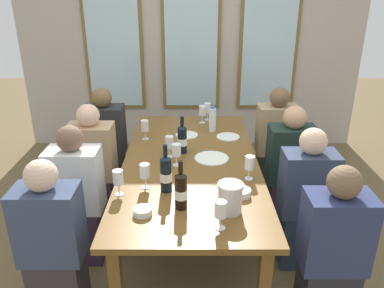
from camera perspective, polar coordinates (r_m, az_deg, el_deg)
ground_plane at (r=3.37m, az=-0.01°, el=-13.95°), size 12.00×12.00×0.00m
back_wall_with_windows at (r=4.87m, az=0.09°, el=16.14°), size 4.24×0.10×2.90m
dining_table at (r=3.02m, az=-0.02°, el=-3.69°), size 1.04×2.15×0.74m
white_plate_0 at (r=3.02m, az=3.13°, el=-2.13°), size 0.27×0.27×0.01m
white_plate_1 at (r=3.47m, az=-0.59°, el=1.33°), size 0.20×0.20×0.01m
white_plate_2 at (r=3.45m, az=5.58°, el=1.06°), size 0.21×0.21×0.01m
metal_pitcher at (r=2.32m, az=5.86°, el=-7.93°), size 0.16×0.16×0.19m
wine_bottle_0 at (r=2.33m, az=-1.47°, el=-6.91°), size 0.08×0.08×0.32m
wine_bottle_1 at (r=2.52m, az=-3.70°, el=-4.38°), size 0.08×0.08×0.33m
wine_bottle_2 at (r=3.09m, az=-1.26°, el=0.75°), size 0.08×0.08×0.31m
tasting_bowl_0 at (r=2.52m, az=7.49°, el=-7.17°), size 0.13×0.13×0.05m
tasting_bowl_1 at (r=2.34m, az=-7.14°, el=-9.86°), size 0.11×0.11×0.04m
water_bottle at (r=3.55m, az=3.25°, el=3.63°), size 0.06×0.06×0.24m
wine_glass_0 at (r=3.85m, az=2.51°, el=5.32°), size 0.07×0.07×0.17m
wine_glass_1 at (r=3.01m, az=-3.18°, el=0.22°), size 0.07×0.07×0.17m
wine_glass_2 at (r=3.76m, az=1.77°, el=4.92°), size 0.07×0.07×0.17m
wine_glass_3 at (r=2.70m, az=8.75°, el=-2.94°), size 0.07×0.07×0.17m
wine_glass_4 at (r=2.57m, az=-6.81°, el=-4.14°), size 0.07×0.07×0.17m
wine_glass_5 at (r=2.87m, az=-2.14°, el=-1.06°), size 0.07×0.07×0.17m
wine_glass_6 at (r=3.38m, az=-6.81°, el=2.65°), size 0.07×0.07×0.17m
wine_glass_7 at (r=2.52m, az=-10.71°, el=-5.04°), size 0.07×0.07×0.17m
wine_glass_8 at (r=2.16m, az=4.45°, el=-9.81°), size 0.07×0.07×0.17m
seated_person_0 at (r=3.01m, az=-16.40°, el=-7.86°), size 0.38×0.24×1.11m
seated_person_1 at (r=2.97m, az=16.62°, el=-8.42°), size 0.38×0.24×1.11m
seated_person_2 at (r=3.44m, az=-14.16°, el=-3.58°), size 0.38×0.24×1.11m
seated_person_3 at (r=3.40m, az=14.38°, el=-4.00°), size 0.38×0.24×1.11m
seated_person_4 at (r=2.58m, az=-19.75°, el=-14.10°), size 0.38×0.24×1.11m
seated_person_5 at (r=2.51m, az=20.20°, el=-15.24°), size 0.38×0.24×1.11m
seated_person_6 at (r=3.91m, az=-12.40°, el=-0.18°), size 0.38×0.24×1.11m
seated_person_7 at (r=3.91m, az=12.46°, el=-0.18°), size 0.38×0.24×1.11m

